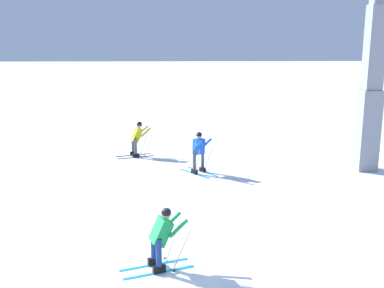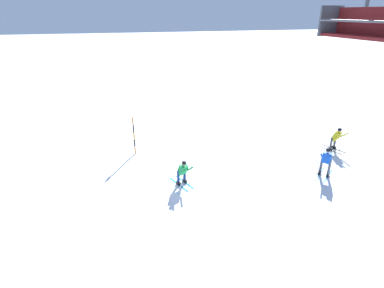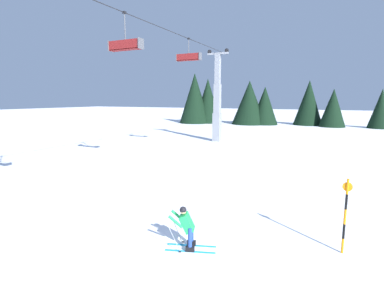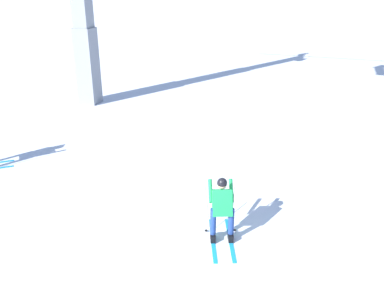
{
  "view_description": "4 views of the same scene",
  "coord_description": "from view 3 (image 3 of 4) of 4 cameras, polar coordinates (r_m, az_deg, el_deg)",
  "views": [
    {
      "loc": [
        9.8,
        1.11,
        4.86
      ],
      "look_at": [
        1.07,
        1.47,
        2.93
      ],
      "focal_mm": 42.0,
      "sensor_mm": 36.0,
      "label": 1
    },
    {
      "loc": [
        3.99,
        13.86,
        8.12
      ],
      "look_at": [
        0.26,
        1.32,
        2.44
      ],
      "focal_mm": 28.36,
      "sensor_mm": 36.0,
      "label": 2
    },
    {
      "loc": [
        -7.1,
        -3.17,
        4.75
      ],
      "look_at": [
        1.55,
        1.11,
        3.24
      ],
      "focal_mm": 27.11,
      "sensor_mm": 36.0,
      "label": 3
    },
    {
      "loc": [
        2.38,
        -6.96,
        5.63
      ],
      "look_at": [
        -0.23,
        1.3,
        1.94
      ],
      "focal_mm": 40.11,
      "sensor_mm": 36.0,
      "label": 4
    }
  ],
  "objects": [
    {
      "name": "ground_plane",
      "position": [
        9.11,
        2.07,
        -22.55
      ],
      "size": [
        260.0,
        260.0,
        0.0
      ],
      "primitive_type": "plane",
      "color": "white"
    },
    {
      "name": "skier_carving_main",
      "position": [
        9.54,
        -1.05,
        -15.69
      ],
      "size": [
        1.04,
        1.67,
        1.5
      ],
      "color": "#198CCC",
      "rests_on": "ground_plane"
    },
    {
      "name": "lift_tower_far",
      "position": [
        32.61,
        5.0,
        7.8
      ],
      "size": [
        0.8,
        2.43,
        10.06
      ],
      "color": "gray",
      "rests_on": "ground_plane"
    },
    {
      "name": "haul_cable",
      "position": [
        19.93,
        -12.43,
        23.68
      ],
      "size": [
        36.42,
        0.05,
        0.05
      ],
      "primitive_type": "cylinder",
      "rotation": [
        0.0,
        1.57,
        0.0
      ],
      "color": "black"
    },
    {
      "name": "chairlift_seat_second",
      "position": [
        19.19,
        -13.09,
        18.47
      ],
      "size": [
        0.61,
        2.36,
        2.27
      ],
      "color": "black"
    },
    {
      "name": "chairlift_seat_middle",
      "position": [
        26.39,
        -0.73,
        16.71
      ],
      "size": [
        0.61,
        2.28,
        1.92
      ],
      "color": "black"
    },
    {
      "name": "trail_marker_pole",
      "position": [
        10.22,
        27.92,
        -12.06
      ],
      "size": [
        0.07,
        0.28,
        2.38
      ],
      "color": "orange",
      "rests_on": "ground_plane"
    },
    {
      "name": "tree_line_ridge",
      "position": [
        55.83,
        11.53,
        8.05
      ],
      "size": [
        10.71,
        36.31,
        9.67
      ],
      "color": "black",
      "rests_on": "ground_plane"
    }
  ]
}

